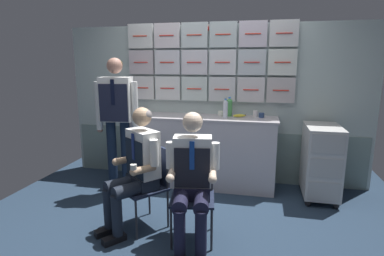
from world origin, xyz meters
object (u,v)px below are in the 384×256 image
(water_bottle_blue_cap, at_px, (229,107))
(crew_member_left, at_px, (136,165))
(crew_member_standing, at_px, (117,114))
(snack_banana, at_px, (239,116))
(service_trolley, at_px, (321,160))
(folding_chair_center, at_px, (193,185))
(folding_chair_left, at_px, (151,178))
(coffee_cup_white, at_px, (221,113))
(crew_member_center, at_px, (192,175))

(water_bottle_blue_cap, bearing_deg, crew_member_left, -118.43)
(crew_member_standing, xyz_separation_m, snack_banana, (1.47, 0.54, -0.05))
(service_trolley, relative_size, snack_banana, 5.28)
(folding_chair_center, bearing_deg, water_bottle_blue_cap, 82.19)
(folding_chair_left, distance_m, coffee_cup_white, 1.48)
(folding_chair_center, xyz_separation_m, coffee_cup_white, (0.08, 1.39, 0.48))
(service_trolley, distance_m, crew_member_center, 1.86)
(water_bottle_blue_cap, bearing_deg, folding_chair_center, -97.81)
(water_bottle_blue_cap, bearing_deg, coffee_cup_white, 172.74)
(folding_chair_left, xyz_separation_m, water_bottle_blue_cap, (0.66, 1.27, 0.57))
(service_trolley, distance_m, folding_chair_center, 1.77)
(folding_chair_center, bearing_deg, service_trolley, 40.59)
(snack_banana, bearing_deg, crew_member_center, -101.48)
(folding_chair_left, bearing_deg, crew_member_center, -28.54)
(folding_chair_left, relative_size, crew_member_center, 0.67)
(crew_member_center, xyz_separation_m, snack_banana, (0.30, 1.48, 0.31))
(service_trolley, bearing_deg, coffee_cup_white, 169.01)
(coffee_cup_white, bearing_deg, crew_member_standing, -153.40)
(folding_chair_center, relative_size, crew_member_center, 0.67)
(folding_chair_left, relative_size, water_bottle_blue_cap, 3.23)
(crew_member_left, height_order, water_bottle_blue_cap, crew_member_left)
(folding_chair_center, xyz_separation_m, snack_banana, (0.33, 1.33, 0.47))
(folding_chair_left, xyz_separation_m, folding_chair_center, (0.47, -0.11, 0.00))
(service_trolley, xyz_separation_m, crew_member_left, (-1.91, -1.17, 0.18))
(crew_member_left, height_order, folding_chair_center, crew_member_left)
(service_trolley, relative_size, coffee_cup_white, 12.35)
(crew_member_left, distance_m, coffee_cup_white, 1.58)
(crew_member_center, relative_size, crew_member_standing, 0.72)
(folding_chair_left, relative_size, crew_member_standing, 0.48)
(crew_member_left, distance_m, folding_chair_center, 0.59)
(snack_banana, bearing_deg, crew_member_left, -123.66)
(crew_member_left, bearing_deg, service_trolley, 31.42)
(water_bottle_blue_cap, height_order, coffee_cup_white, water_bottle_blue_cap)
(service_trolley, xyz_separation_m, folding_chair_center, (-1.34, -1.15, 0.01))
(crew_member_center, bearing_deg, crew_member_standing, 140.97)
(crew_member_left, xyz_separation_m, crew_member_center, (0.59, -0.14, -0.01))
(crew_member_standing, bearing_deg, folding_chair_center, -34.59)
(crew_member_left, relative_size, crew_member_standing, 0.72)
(folding_chair_left, height_order, coffee_cup_white, coffee_cup_white)
(folding_chair_center, height_order, snack_banana, snack_banana)
(service_trolley, height_order, snack_banana, snack_banana)
(folding_chair_left, xyz_separation_m, crew_member_standing, (-0.67, 0.68, 0.52))
(folding_chair_center, distance_m, water_bottle_blue_cap, 1.50)
(snack_banana, bearing_deg, coffee_cup_white, 164.66)
(crew_member_center, bearing_deg, water_bottle_blue_cap, 83.92)
(folding_chair_left, xyz_separation_m, crew_member_center, (0.49, -0.27, 0.16))
(folding_chair_center, bearing_deg, crew_member_standing, 145.41)
(folding_chair_center, height_order, crew_member_standing, crew_member_standing)
(folding_chair_left, height_order, crew_member_standing, crew_member_standing)
(snack_banana, bearing_deg, service_trolley, -9.89)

